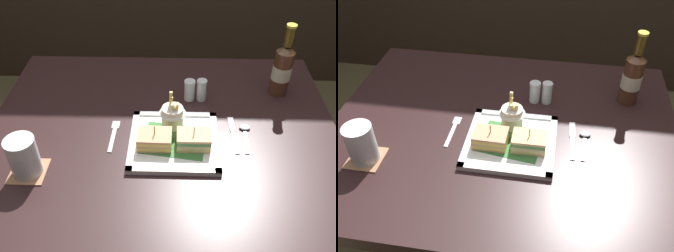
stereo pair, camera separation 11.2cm
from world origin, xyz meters
The scene contains 13 objects.
dining_table centered at (0.00, 0.00, 0.65)m, with size 1.11×0.90×0.77m.
square_plate centered at (0.04, -0.06, 0.77)m, with size 0.27×0.27×0.02m.
sandwich_half_left centered at (-0.02, -0.08, 0.80)m, with size 0.10×0.08×0.07m.
sandwich_half_right centered at (0.10, -0.08, 0.80)m, with size 0.10×0.07×0.07m.
fries_cup centered at (0.03, 0.01, 0.83)m, with size 0.08×0.08×0.12m.
beer_bottle centered at (0.40, 0.21, 0.87)m, with size 0.06×0.06×0.26m.
drink_coaster centered at (-0.36, -0.19, 0.77)m, with size 0.10×0.10×0.00m, color #9C6B4A.
water_glass centered at (-0.36, -0.19, 0.82)m, with size 0.08×0.08×0.11m.
fork centered at (-0.15, -0.03, 0.77)m, with size 0.02×0.14×0.00m.
knife centered at (0.22, -0.01, 0.77)m, with size 0.02×0.17×0.00m.
spoon centered at (0.26, -0.01, 0.77)m, with size 0.04×0.13×0.01m.
salt_shaker centered at (0.09, 0.16, 0.80)m, with size 0.04×0.04×0.07m.
pepper_shaker centered at (0.13, 0.16, 0.80)m, with size 0.03×0.03×0.08m.
Camera 1 is at (0.04, -0.89, 1.53)m, focal length 39.89 mm.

